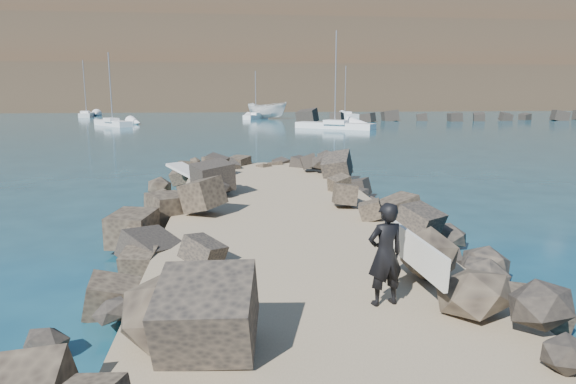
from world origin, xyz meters
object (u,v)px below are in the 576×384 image
Objects in this scene: surfboard_resting at (197,179)px; boat_imported at (267,110)px; surfer_with_board at (389,254)px; sailboat_c at (335,126)px.

boat_imported is at bearing 43.04° from surfboard_resting.
surfboard_resting is 1.32× the size of surfer_with_board.
boat_imported reaches higher than surfer_with_board.
boat_imported is 69.97m from surfer_with_board.
sailboat_c is at bearing -134.22° from boat_imported.
surfboard_resting is 60.64m from boat_imported.
surfer_with_board is at bearing -100.77° from sailboat_c.
boat_imported is 0.62× the size of sailboat_c.
surfer_with_board is 0.19× the size of sailboat_c.
surfer_with_board is (3.49, -9.63, 0.38)m from surfboard_resting.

